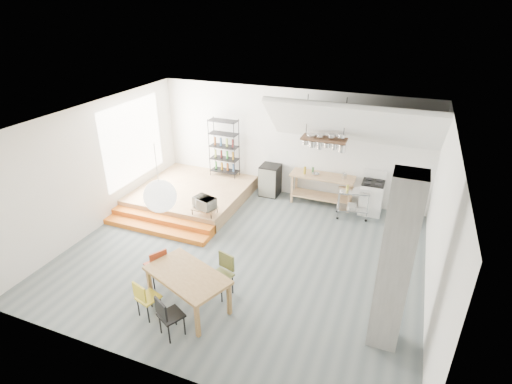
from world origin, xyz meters
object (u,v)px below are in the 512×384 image
at_px(rolling_cart, 353,200).
at_px(mini_fridge, 270,180).
at_px(dining_table, 187,278).
at_px(stove, 371,197).

relative_size(rolling_cart, mini_fridge, 0.94).
height_order(dining_table, mini_fridge, mini_fridge).
distance_m(rolling_cart, mini_fridge, 2.60).
height_order(stove, rolling_cart, stove).
bearing_deg(rolling_cart, dining_table, -128.78).
bearing_deg(mini_fridge, rolling_cart, -11.08).
distance_m(dining_table, mini_fridge, 5.22).
bearing_deg(rolling_cart, mini_fridge, 156.58).
bearing_deg(stove, mini_fridge, 179.16).
relative_size(dining_table, rolling_cart, 2.06).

